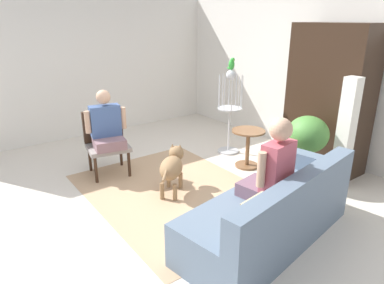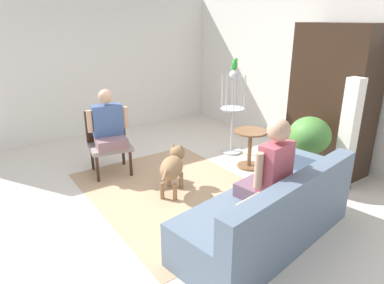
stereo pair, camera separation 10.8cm
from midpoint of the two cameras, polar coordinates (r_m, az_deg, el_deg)
name	(u,v)px [view 1 (the left image)]	position (r m, az deg, el deg)	size (l,w,h in m)	color
ground_plane	(183,195)	(4.58, -2.18, -8.74)	(7.56, 7.56, 0.00)	beige
back_wall	(318,77)	(6.02, 19.53, 10.07)	(6.90, 0.12, 2.57)	silver
left_wall	(100,67)	(7.08, -15.40, 11.79)	(0.12, 5.84, 2.57)	silver
area_rug	(176,192)	(4.65, -3.39, -8.23)	(2.73, 2.04, 0.01)	tan
couch	(272,213)	(3.69, 12.27, -11.40)	(1.14, 2.18, 0.81)	slate
armchair	(105,137)	(5.24, -14.63, 0.74)	(0.65, 0.66, 0.91)	#382316
person_on_couch	(272,168)	(3.45, 12.24, -4.17)	(0.50, 0.51, 0.87)	#684D5E
person_on_armchair	(106,125)	(5.04, -14.51, 2.72)	(0.49, 0.57, 0.80)	#7E5D65
round_end_table	(248,145)	(5.35, 8.59, -0.51)	(0.50, 0.50, 0.59)	brown
dog	(172,166)	(4.51, -3.96, -3.98)	(0.61, 0.64, 0.59)	olive
bird_cage_stand	(230,112)	(5.80, 5.69, 4.99)	(0.41, 0.41, 1.40)	silver
parrot	(232,64)	(5.65, 5.98, 12.65)	(0.17, 0.10, 0.19)	green
potted_plant	(307,140)	(4.91, 17.81, 0.33)	(0.55, 0.55, 0.96)	#4C5156
column_lamp	(345,135)	(4.92, 23.36, 1.06)	(0.20, 0.20, 1.50)	#4C4742
armoire_cabinet	(329,99)	(5.45, 21.06, 6.59)	(1.14, 0.56, 2.12)	black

